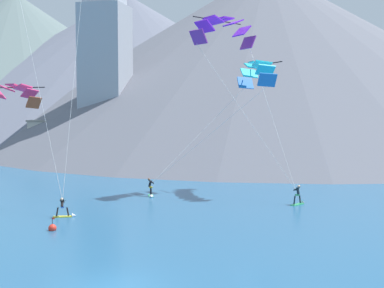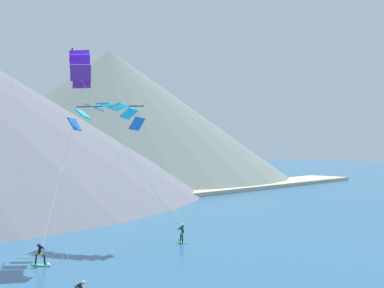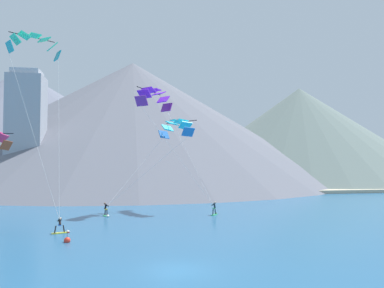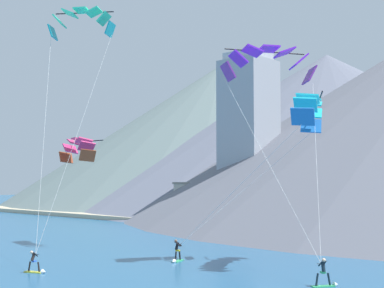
% 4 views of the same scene
% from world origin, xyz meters
% --- Properties ---
extents(kitesurfer_near_lead, '(1.31, 1.66, 1.82)m').
position_xyz_m(kitesurfer_near_lead, '(8.02, 23.40, 0.56)').
color(kitesurfer_near_lead, '#33B266').
rests_on(kitesurfer_near_lead, ground).
extents(kitesurfer_mid_center, '(0.97, 1.77, 1.80)m').
position_xyz_m(kitesurfer_mid_center, '(-5.68, 24.47, 0.55)').
color(kitesurfer_mid_center, '#33B266').
rests_on(kitesurfer_mid_center, ground).
extents(parafoil_kite_near_lead, '(10.03, 8.73, 15.66)m').
position_xyz_m(parafoil_kite_near_lead, '(0.55, 28.52, 15.94)').
color(parafoil_kite_near_lead, '#752790').
extents(parafoil_kite_mid_center, '(11.85, 8.00, 11.47)m').
position_xyz_m(parafoil_kite_mid_center, '(3.72, 29.04, 11.82)').
color(parafoil_kite_mid_center, blue).
extents(shore_building_quay_east, '(6.50, 4.89, 4.51)m').
position_xyz_m(shore_building_quay_east, '(12.09, 55.30, 2.27)').
color(shore_building_quay_east, silver).
rests_on(shore_building_quay_east, ground).
extents(mountain_peak_west_ridge, '(88.11, 88.11, 31.30)m').
position_xyz_m(mountain_peak_west_ridge, '(54.16, 93.12, 15.65)').
color(mountain_peak_west_ridge, slate).
rests_on(mountain_peak_west_ridge, ground).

